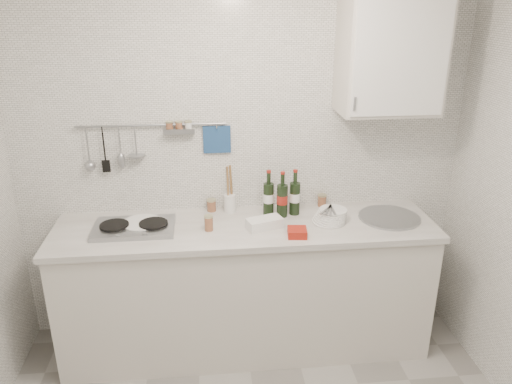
# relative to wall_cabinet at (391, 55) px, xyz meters

# --- Properties ---
(back_wall) EXTENTS (3.00, 0.02, 2.50)m
(back_wall) POSITION_rel_wall_cabinet_xyz_m (-0.90, 0.18, -0.70)
(back_wall) COLOR silver
(back_wall) RESTS_ON floor
(counter) EXTENTS (2.44, 0.64, 0.96)m
(counter) POSITION_rel_wall_cabinet_xyz_m (-0.89, -0.12, -1.52)
(counter) COLOR beige
(counter) RESTS_ON floor
(wall_rail) EXTENTS (0.98, 0.09, 0.34)m
(wall_rail) POSITION_rel_wall_cabinet_xyz_m (-1.50, 0.15, -0.52)
(wall_rail) COLOR #93969B
(wall_rail) RESTS_ON back_wall
(wall_cabinet) EXTENTS (0.60, 0.38, 0.70)m
(wall_cabinet) POSITION_rel_wall_cabinet_xyz_m (0.00, 0.00, 0.00)
(wall_cabinet) COLOR beige
(wall_cabinet) RESTS_ON back_wall
(plate_stack_hob) EXTENTS (0.27, 0.26, 0.03)m
(plate_stack_hob) POSITION_rel_wall_cabinet_xyz_m (-1.56, -0.08, -1.01)
(plate_stack_hob) COLOR #496EA6
(plate_stack_hob) RESTS_ON counter
(plate_stack_sink) EXTENTS (0.23, 0.22, 0.09)m
(plate_stack_sink) POSITION_rel_wall_cabinet_xyz_m (-0.35, -0.13, -0.99)
(plate_stack_sink) COLOR white
(plate_stack_sink) RESTS_ON counter
(wine_bottles) EXTENTS (0.25, 0.11, 0.31)m
(wine_bottles) POSITION_rel_wall_cabinet_xyz_m (-0.65, 0.01, -0.87)
(wine_bottles) COLOR black
(wine_bottles) RESTS_ON counter
(butter_dish) EXTENTS (0.24, 0.17, 0.07)m
(butter_dish) POSITION_rel_wall_cabinet_xyz_m (-0.79, -0.18, -1.00)
(butter_dish) COLOR white
(butter_dish) RESTS_ON counter
(strawberry_punnet) EXTENTS (0.13, 0.13, 0.05)m
(strawberry_punnet) POSITION_rel_wall_cabinet_xyz_m (-0.60, -0.31, -1.01)
(strawberry_punnet) COLOR #B22613
(strawberry_punnet) RESTS_ON counter
(utensil_crock) EXTENTS (0.08, 0.08, 0.34)m
(utensil_crock) POSITION_rel_wall_cabinet_xyz_m (-0.99, 0.10, -0.95)
(utensil_crock) COLOR white
(utensil_crock) RESTS_ON counter
(jar_a) EXTENTS (0.06, 0.06, 0.08)m
(jar_a) POSITION_rel_wall_cabinet_xyz_m (-1.11, 0.13, -0.99)
(jar_a) COLOR brown
(jar_a) RESTS_ON counter
(jar_b) EXTENTS (0.06, 0.06, 0.08)m
(jar_b) POSITION_rel_wall_cabinet_xyz_m (-0.34, 0.13, -0.99)
(jar_b) COLOR brown
(jar_b) RESTS_ON counter
(jar_c) EXTENTS (0.06, 0.06, 0.07)m
(jar_c) POSITION_rel_wall_cabinet_xyz_m (-0.36, -0.05, -1.00)
(jar_c) COLOR brown
(jar_c) RESTS_ON counter
(jar_d) EXTENTS (0.06, 0.06, 0.10)m
(jar_d) POSITION_rel_wall_cabinet_xyz_m (-1.13, -0.18, -0.98)
(jar_d) COLOR brown
(jar_d) RESTS_ON counter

